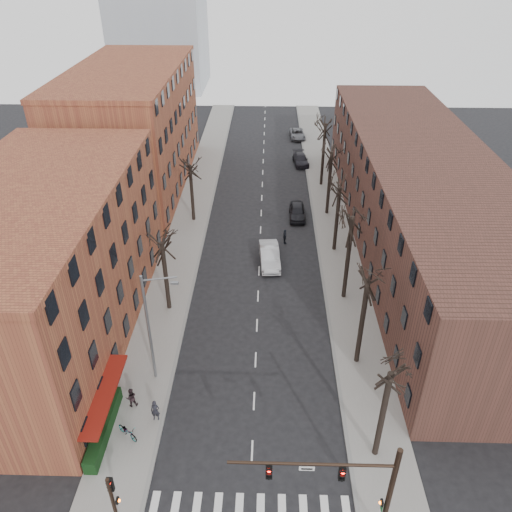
# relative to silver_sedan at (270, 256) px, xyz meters

# --- Properties ---
(sidewalk_left) EXTENTS (4.00, 90.00, 0.15)m
(sidewalk_left) POSITION_rel_silver_sedan_xyz_m (-9.00, 9.62, -0.79)
(sidewalk_left) COLOR gray
(sidewalk_left) RESTS_ON ground
(sidewalk_right) EXTENTS (4.00, 90.00, 0.15)m
(sidewalk_right) POSITION_rel_silver_sedan_xyz_m (7.00, 9.62, -0.79)
(sidewalk_right) COLOR gray
(sidewalk_right) RESTS_ON ground
(building_left_near) EXTENTS (12.00, 26.00, 12.00)m
(building_left_near) POSITION_rel_silver_sedan_xyz_m (-17.00, -10.38, 5.14)
(building_left_near) COLOR brown
(building_left_near) RESTS_ON ground
(building_left_far) EXTENTS (12.00, 28.00, 14.00)m
(building_left_far) POSITION_rel_silver_sedan_xyz_m (-17.00, 18.62, 6.14)
(building_left_far) COLOR brown
(building_left_far) RESTS_ON ground
(building_right) EXTENTS (12.00, 50.00, 10.00)m
(building_right) POSITION_rel_silver_sedan_xyz_m (15.00, 4.62, 4.14)
(building_right) COLOR #4E2C24
(building_right) RESTS_ON ground
(awning_left) EXTENTS (1.20, 7.00, 0.15)m
(awning_left) POSITION_rel_silver_sedan_xyz_m (-10.40, -19.38, -0.86)
(awning_left) COLOR maroon
(awning_left) RESTS_ON ground
(hedge) EXTENTS (0.80, 6.00, 1.00)m
(hedge) POSITION_rel_silver_sedan_xyz_m (-10.50, -20.38, -0.21)
(hedge) COLOR black
(hedge) RESTS_ON sidewalk_left
(tree_right_a) EXTENTS (5.20, 5.20, 10.00)m
(tree_right_a) POSITION_rel_silver_sedan_xyz_m (6.60, -21.38, -0.86)
(tree_right_a) COLOR black
(tree_right_a) RESTS_ON ground
(tree_right_b) EXTENTS (5.20, 5.20, 10.80)m
(tree_right_b) POSITION_rel_silver_sedan_xyz_m (6.60, -13.38, -0.86)
(tree_right_b) COLOR black
(tree_right_b) RESTS_ON ground
(tree_right_c) EXTENTS (5.20, 5.20, 11.60)m
(tree_right_c) POSITION_rel_silver_sedan_xyz_m (6.60, -5.38, -0.86)
(tree_right_c) COLOR black
(tree_right_c) RESTS_ON ground
(tree_right_d) EXTENTS (5.20, 5.20, 10.00)m
(tree_right_d) POSITION_rel_silver_sedan_xyz_m (6.60, 2.62, -0.86)
(tree_right_d) COLOR black
(tree_right_d) RESTS_ON ground
(tree_right_e) EXTENTS (5.20, 5.20, 10.80)m
(tree_right_e) POSITION_rel_silver_sedan_xyz_m (6.60, 10.62, -0.86)
(tree_right_e) COLOR black
(tree_right_e) RESTS_ON ground
(tree_right_f) EXTENTS (5.20, 5.20, 11.60)m
(tree_right_f) POSITION_rel_silver_sedan_xyz_m (6.60, 18.62, -0.86)
(tree_right_f) COLOR black
(tree_right_f) RESTS_ON ground
(tree_left_a) EXTENTS (5.20, 5.20, 9.50)m
(tree_left_a) POSITION_rel_silver_sedan_xyz_m (-8.60, -7.38, -0.86)
(tree_left_a) COLOR black
(tree_left_a) RESTS_ON ground
(tree_left_b) EXTENTS (5.20, 5.20, 9.50)m
(tree_left_b) POSITION_rel_silver_sedan_xyz_m (-8.60, 8.62, -0.86)
(tree_left_b) COLOR black
(tree_left_b) RESTS_ON ground
(signal_mast_arm) EXTENTS (8.14, 0.30, 7.20)m
(signal_mast_arm) POSITION_rel_silver_sedan_xyz_m (4.45, -26.38, 3.54)
(signal_mast_arm) COLOR black
(signal_mast_arm) RESTS_ON ground
(signal_pole_left) EXTENTS (0.47, 0.44, 4.40)m
(signal_pole_left) POSITION_rel_silver_sedan_xyz_m (-7.99, -26.33, 1.75)
(signal_pole_left) COLOR black
(signal_pole_left) RESTS_ON ground
(streetlight) EXTENTS (2.45, 0.22, 9.03)m
(streetlight) POSITION_rel_silver_sedan_xyz_m (-8.03, -15.38, 4.15)
(streetlight) COLOR slate
(streetlight) RESTS_ON ground
(silver_sedan) EXTENTS (2.24, 5.36, 1.72)m
(silver_sedan) POSITION_rel_silver_sedan_xyz_m (0.00, 0.00, 0.00)
(silver_sedan) COLOR #B2B4B9
(silver_sedan) RESTS_ON ground
(parked_car_near) EXTENTS (1.84, 4.51, 1.53)m
(parked_car_near) POSITION_rel_silver_sedan_xyz_m (3.11, 9.61, -0.10)
(parked_car_near) COLOR black
(parked_car_near) RESTS_ON ground
(parked_car_mid) EXTENTS (2.39, 4.88, 1.37)m
(parked_car_mid) POSITION_rel_silver_sedan_xyz_m (4.30, 25.68, -0.18)
(parked_car_mid) COLOR black
(parked_car_mid) RESTS_ON ground
(parked_car_far) EXTENTS (2.57, 5.00, 1.35)m
(parked_car_far) POSITION_rel_silver_sedan_xyz_m (4.30, 36.62, -0.19)
(parked_car_far) COLOR slate
(parked_car_far) RESTS_ON ground
(pedestrian_a) EXTENTS (0.58, 0.38, 1.60)m
(pedestrian_a) POSITION_rel_silver_sedan_xyz_m (-7.40, -19.18, 0.09)
(pedestrian_a) COLOR black
(pedestrian_a) RESTS_ON sidewalk_left
(pedestrian_b) EXTENTS (0.87, 0.77, 1.51)m
(pedestrian_b) POSITION_rel_silver_sedan_xyz_m (-9.25, -18.09, 0.04)
(pedestrian_b) COLOR black
(pedestrian_b) RESTS_ON sidewalk_left
(pedestrian_crossing) EXTENTS (0.54, 1.02, 1.65)m
(pedestrian_crossing) POSITION_rel_silver_sedan_xyz_m (1.57, 3.81, -0.04)
(pedestrian_crossing) COLOR black
(pedestrian_crossing) RESTS_ON ground
(bicycle) EXTENTS (1.76, 1.54, 0.92)m
(bicycle) POSITION_rel_silver_sedan_xyz_m (-8.93, -20.58, -0.25)
(bicycle) COLOR gray
(bicycle) RESTS_ON sidewalk_left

